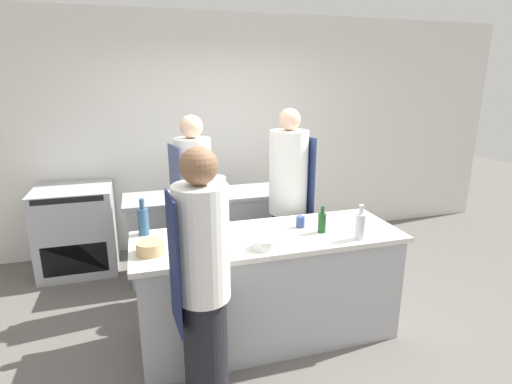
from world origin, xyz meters
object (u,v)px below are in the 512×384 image
object	(u,v)px
bottle_vinegar	(322,222)
bowl_mixing_large	(265,244)
chef_at_pass_far	(195,210)
oven_range	(77,229)
stockpot	(212,185)
chef_at_prep_near	(203,285)
chef_at_stove	(288,204)
bowl_prep_small	(151,248)
cup	(300,222)
bottle_wine	(360,225)
bottle_olive_oil	(143,220)

from	to	relation	value
bottle_vinegar	bowl_mixing_large	bearing A→B (deg)	-162.08
chef_at_pass_far	bowl_mixing_large	size ratio (longest dim) A/B	10.35
oven_range	stockpot	bearing A→B (deg)	-16.55
chef_at_prep_near	chef_at_stove	size ratio (longest dim) A/B	0.94
bowl_prep_small	stockpot	bearing A→B (deg)	63.71
oven_range	stockpot	xyz separation A→B (m)	(1.44, -0.43, 0.50)
cup	stockpot	size ratio (longest dim) A/B	0.32
chef_at_prep_near	chef_at_stove	bearing A→B (deg)	-44.14
bottle_vinegar	bottle_wine	distance (m)	0.30
chef_at_prep_near	bowl_mixing_large	distance (m)	0.62
chef_at_stove	bottle_vinegar	world-z (taller)	chef_at_stove
oven_range	bottle_wine	world-z (taller)	bottle_wine
chef_at_prep_near	stockpot	world-z (taller)	chef_at_prep_near
oven_range	bowl_mixing_large	xyz separation A→B (m)	(1.53, -1.97, 0.45)
bottle_wine	cup	xyz separation A→B (m)	(-0.33, 0.35, -0.06)
oven_range	bowl_mixing_large	distance (m)	2.53
bottle_vinegar	stockpot	distance (m)	1.50
chef_at_stove	bottle_vinegar	xyz separation A→B (m)	(0.02, -0.70, 0.07)
bowl_prep_small	chef_at_pass_far	bearing A→B (deg)	64.11
chef_at_prep_near	bowl_mixing_large	world-z (taller)	chef_at_prep_near
oven_range	stockpot	world-z (taller)	stockpot
chef_at_prep_near	chef_at_pass_far	bearing A→B (deg)	-10.64
bottle_vinegar	cup	size ratio (longest dim) A/B	2.35
oven_range	bowl_prep_small	bearing A→B (deg)	-67.81
cup	stockpot	distance (m)	1.32
chef_at_prep_near	bowl_prep_small	world-z (taller)	chef_at_prep_near
bottle_vinegar	bottle_olive_oil	bearing A→B (deg)	165.52
bowl_mixing_large	chef_at_pass_far	bearing A→B (deg)	109.50
chef_at_stove	cup	world-z (taller)	chef_at_stove
bottle_wine	bowl_mixing_large	bearing A→B (deg)	177.35
bottle_olive_oil	chef_at_prep_near	bearing A→B (deg)	-70.14
bottle_vinegar	stockpot	bearing A→B (deg)	114.31
chef_at_prep_near	bowl_mixing_large	bearing A→B (deg)	-59.16
chef_at_prep_near	chef_at_pass_far	world-z (taller)	chef_at_pass_far
bottle_olive_oil	bowl_mixing_large	xyz separation A→B (m)	(0.82, -0.52, -0.08)
chef_at_stove	bowl_prep_small	distance (m)	1.49
bottle_wine	cup	distance (m)	0.49
stockpot	bottle_vinegar	bearing A→B (deg)	-65.69
oven_range	chef_at_stove	distance (m)	2.36
oven_range	chef_at_stove	xyz separation A→B (m)	(2.04, -1.10, 0.44)
bottle_wine	bowl_prep_small	world-z (taller)	bottle_wine
chef_at_stove	stockpot	bearing A→B (deg)	-142.03
bowl_prep_small	chef_at_stove	bearing A→B (deg)	29.44
chef_at_prep_near	chef_at_stove	xyz separation A→B (m)	(1.01, 1.23, 0.04)
bowl_prep_small	cup	size ratio (longest dim) A/B	2.13
stockpot	bottle_olive_oil	bearing A→B (deg)	-125.46
bottle_vinegar	bowl_mixing_large	xyz separation A→B (m)	(-0.53, -0.17, -0.05)
bowl_prep_small	cup	bearing A→B (deg)	8.61
bowl_prep_small	cup	world-z (taller)	cup
chef_at_prep_near	bowl_mixing_large	size ratio (longest dim) A/B	10.05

